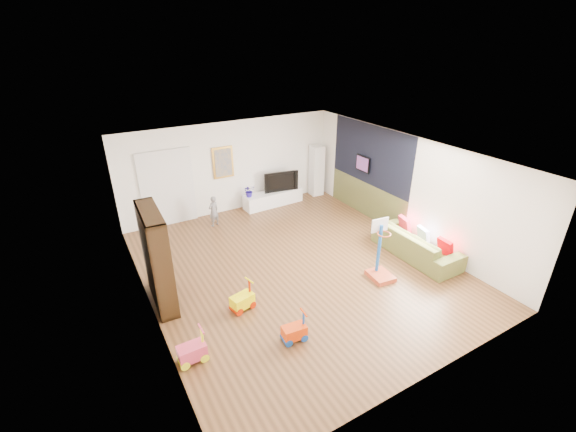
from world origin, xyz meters
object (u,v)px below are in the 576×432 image
basketball_hoop (383,251)px  bookshelf (157,258)px  sofa (416,244)px  media_console (273,198)px

basketball_hoop → bookshelf: bearing=165.7°
bookshelf → basketball_hoop: (4.38, -1.61, -0.31)m
bookshelf → basketball_hoop: bearing=-18.0°
sofa → bookshelf: bearing=77.2°
media_console → bookshelf: 5.30m
basketball_hoop → sofa: bearing=17.9°
sofa → basketball_hoop: bearing=102.1°
sofa → basketball_hoop: size_ratio=1.61×
media_console → bookshelf: bookshelf is taller
sofa → basketball_hoop: basketball_hoop is taller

